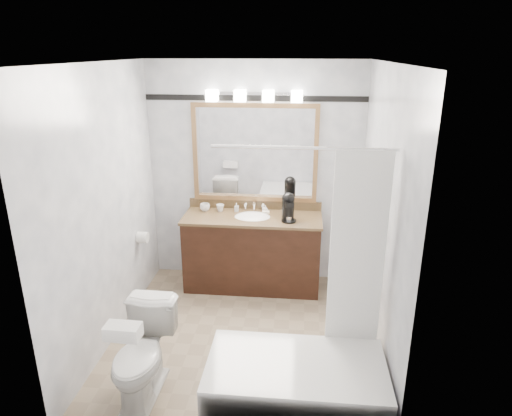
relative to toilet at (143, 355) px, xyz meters
name	(u,v)px	position (x,y,z in m)	size (l,w,h in m)	color
room	(239,214)	(0.66, 0.82, 0.89)	(2.42, 2.62, 2.52)	gray
vanity	(252,250)	(0.66, 1.84, 0.08)	(1.53, 0.58, 0.97)	black
mirror	(255,153)	(0.66, 2.11, 1.14)	(1.40, 0.04, 1.10)	#9D7347
vanity_light_bar	(254,95)	(0.66, 2.05, 1.77)	(1.02, 0.14, 0.12)	silver
accent_stripe	(255,98)	(0.66, 2.12, 1.74)	(2.40, 0.01, 0.06)	black
bathtub	(299,381)	(1.21, -0.08, -0.08)	(1.30, 0.75, 1.96)	white
tp_roll	(143,237)	(-0.48, 1.49, 0.34)	(0.12, 0.12, 0.11)	white
toilet	(143,355)	(0.00, 0.00, 0.00)	(0.41, 0.71, 0.73)	white
tissue_box	(123,331)	(0.00, -0.30, 0.41)	(0.24, 0.13, 0.10)	white
coffee_maker	(288,206)	(1.05, 1.77, 0.65)	(0.16, 0.20, 0.31)	black
cup_left	(205,207)	(0.10, 1.97, 0.53)	(0.11, 0.11, 0.09)	white
cup_right	(220,208)	(0.27, 1.97, 0.53)	(0.09, 0.09, 0.08)	white
soap_bottle_a	(237,207)	(0.46, 1.99, 0.54)	(0.04, 0.04, 0.10)	white
soap_bottle_b	(265,209)	(0.78, 2.00, 0.53)	(0.06, 0.06, 0.08)	white
soap_bar	(266,212)	(0.79, 1.96, 0.50)	(0.08, 0.05, 0.03)	beige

